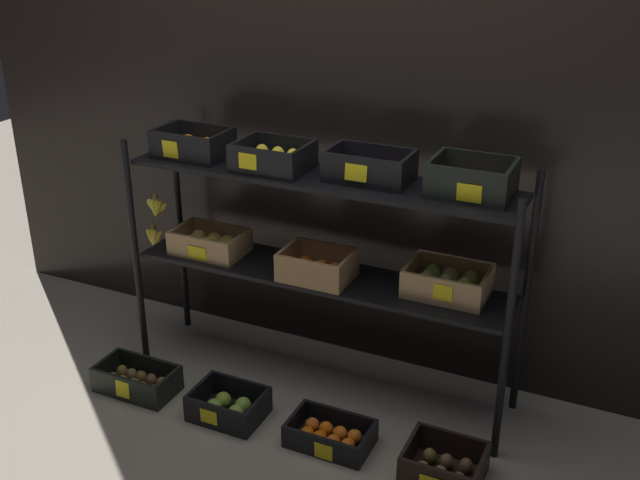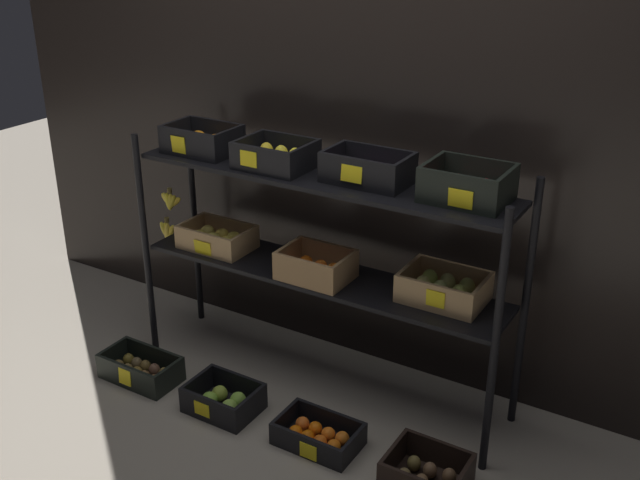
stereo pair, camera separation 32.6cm
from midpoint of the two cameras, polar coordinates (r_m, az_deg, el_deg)
ground_plane at (r=3.61m, az=2.63°, el=-10.63°), size 10.00×10.00×0.00m
storefront_wall at (r=3.43m, az=6.11°, el=9.44°), size 4.13×0.12×2.40m
display_rack at (r=3.23m, az=2.87°, el=1.32°), size 1.85×0.39×1.16m
crate_ground_kiwi at (r=3.66m, az=-10.86°, el=-9.68°), size 0.37×0.21×0.12m
crate_ground_apple_green at (r=3.41m, az=-4.52°, el=-12.05°), size 0.31×0.24×0.12m
crate_ground_tangerine at (r=3.22m, az=2.85°, el=-14.63°), size 0.35×0.22×0.10m
crate_ground_right_kiwi at (r=3.07m, az=11.18°, el=-17.13°), size 0.30×0.26×0.13m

